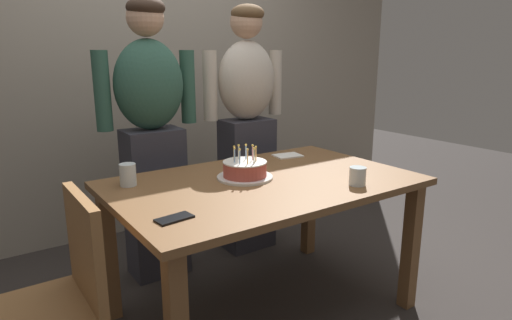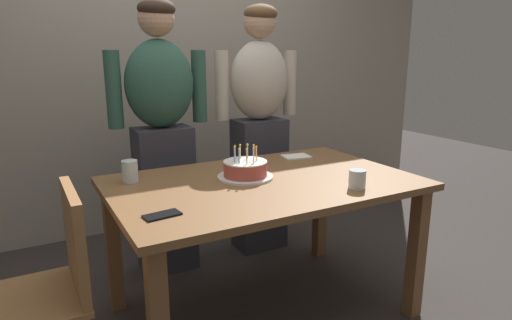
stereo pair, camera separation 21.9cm
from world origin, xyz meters
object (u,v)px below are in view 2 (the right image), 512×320
object	(u,v)px
person_woman_cardigan	(259,126)
dining_chair	(51,283)
cell_phone	(162,215)
person_man_bearded	(162,135)
birthday_cake	(245,170)
napkin_stack	(296,156)
water_glass_far	(130,171)
water_glass_near	(357,179)

from	to	relation	value
person_woman_cardigan	dining_chair	distance (m)	1.69
cell_phone	person_man_bearded	distance (m)	1.03
birthday_cake	dining_chair	bearing A→B (deg)	-166.88
napkin_stack	person_man_bearded	distance (m)	0.83
birthday_cake	napkin_stack	distance (m)	0.55
birthday_cake	water_glass_far	xyz separation A→B (m)	(-0.53, 0.22, 0.01)
cell_phone	dining_chair	size ratio (longest dim) A/B	0.17
water_glass_far	dining_chair	xyz separation A→B (m)	(-0.42, -0.44, -0.28)
water_glass_near	person_man_bearded	xyz separation A→B (m)	(-0.61, 1.07, 0.09)
cell_phone	person_woman_cardigan	distance (m)	1.39
person_man_bearded	person_woman_cardigan	distance (m)	0.68
water_glass_far	person_man_bearded	size ratio (longest dim) A/B	0.06
napkin_stack	person_woman_cardigan	distance (m)	0.43
napkin_stack	person_man_bearded	xyz separation A→B (m)	(-0.71, 0.41, 0.13)
water_glass_far	dining_chair	distance (m)	0.67
water_glass_far	cell_phone	size ratio (longest dim) A/B	0.75
water_glass_far	napkin_stack	xyz separation A→B (m)	(1.01, 0.04, -0.05)
napkin_stack	cell_phone	bearing A→B (deg)	-150.82
cell_phone	person_man_bearded	size ratio (longest dim) A/B	0.09
person_man_bearded	water_glass_far	bearing A→B (deg)	55.59
birthday_cake	water_glass_near	xyz separation A→B (m)	(0.38, -0.41, 0.00)
cell_phone	birthday_cake	bearing A→B (deg)	23.64
water_glass_far	cell_phone	xyz separation A→B (m)	(-0.00, -0.53, -0.05)
cell_phone	dining_chair	bearing A→B (deg)	160.48
cell_phone	water_glass_far	bearing A→B (deg)	82.72
water_glass_far	person_woman_cardigan	bearing A→B (deg)	24.38
water_glass_far	person_man_bearded	xyz separation A→B (m)	(0.30, 0.44, 0.08)
cell_phone	person_woman_cardigan	bearing A→B (deg)	37.84
dining_chair	napkin_stack	bearing A→B (deg)	108.34
person_man_bearded	dining_chair	bearing A→B (deg)	50.66
napkin_stack	dining_chair	world-z (taller)	dining_chair
birthday_cake	person_woman_cardigan	size ratio (longest dim) A/B	0.17
water_glass_near	cell_phone	size ratio (longest dim) A/B	0.62
birthday_cake	water_glass_far	bearing A→B (deg)	157.72
person_woman_cardigan	dining_chair	bearing A→B (deg)	32.22
water_glass_far	birthday_cake	bearing A→B (deg)	-22.28
cell_phone	person_man_bearded	xyz separation A→B (m)	(0.31, 0.97, 0.13)
water_glass_near	cell_phone	distance (m)	0.92
napkin_stack	birthday_cake	bearing A→B (deg)	-152.32
person_woman_cardigan	dining_chair	size ratio (longest dim) A/B	1.90
water_glass_near	napkin_stack	distance (m)	0.67
water_glass_near	napkin_stack	bearing A→B (deg)	81.33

